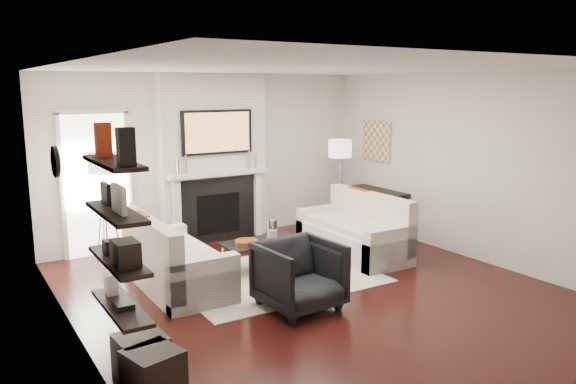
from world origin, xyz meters
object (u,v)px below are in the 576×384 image
lamp_right_shade (340,148)px  loveseat_left_base (178,272)px  loveseat_right_base (353,242)px  armchair (300,272)px  coffee_table (263,243)px  lamp_left_shade (102,162)px  ottoman_near (141,358)px

lamp_right_shade → loveseat_left_base: bearing=-160.6°
loveseat_right_base → armchair: armchair is taller
loveseat_right_base → armchair: bearing=-144.3°
coffee_table → loveseat_right_base: bearing=-3.4°
loveseat_left_base → lamp_left_shade: bearing=107.0°
loveseat_left_base → coffee_table: 1.24m
loveseat_left_base → coffee_table: bearing=0.8°
loveseat_right_base → ottoman_near: bearing=-153.5°
loveseat_right_base → lamp_right_shade: bearing=60.9°
ottoman_near → coffee_table: bearing=40.6°
lamp_left_shade → ottoman_near: lamp_left_shade is taller
loveseat_right_base → loveseat_left_base: bearing=178.5°
loveseat_left_base → lamp_right_shade: 3.84m
lamp_left_shade → lamp_right_shade: same height
armchair → loveseat_left_base: bearing=121.4°
loveseat_left_base → ottoman_near: loveseat_left_base is taller
coffee_table → lamp_left_shade: (-1.70, 1.52, 1.05)m
loveseat_right_base → lamp_right_shade: size_ratio=4.50×
armchair → lamp_left_shade: (-1.41, 2.88, 1.02)m
armchair → ottoman_near: armchair is taller
loveseat_right_base → coffee_table: size_ratio=1.64×
armchair → coffee_table: bearing=74.6°
armchair → lamp_right_shade: (2.49, 2.56, 1.02)m
loveseat_right_base → ottoman_near: (-3.81, -1.90, -0.01)m
loveseat_right_base → lamp_left_shade: (-3.19, 1.60, 1.24)m
lamp_right_shade → coffee_table: bearing=-151.6°
loveseat_left_base → lamp_left_shade: lamp_left_shade is taller
loveseat_left_base → coffee_table: (1.23, 0.02, 0.19)m
lamp_right_shade → ottoman_near: 5.67m
coffee_table → ottoman_near: (-2.32, -1.99, -0.20)m
lamp_left_shade → lamp_right_shade: (3.90, -0.33, 0.00)m
coffee_table → lamp_right_shade: lamp_right_shade is taller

